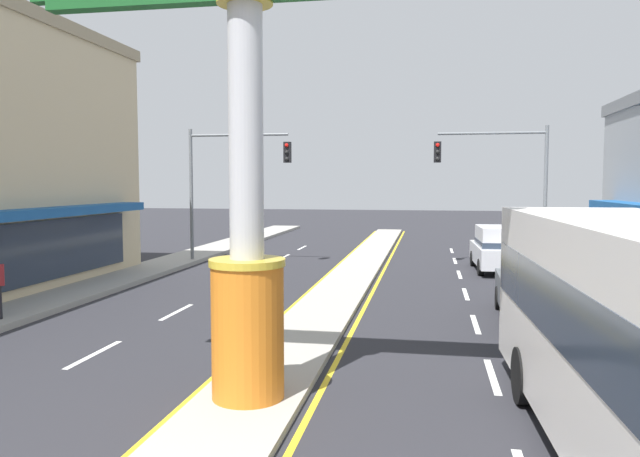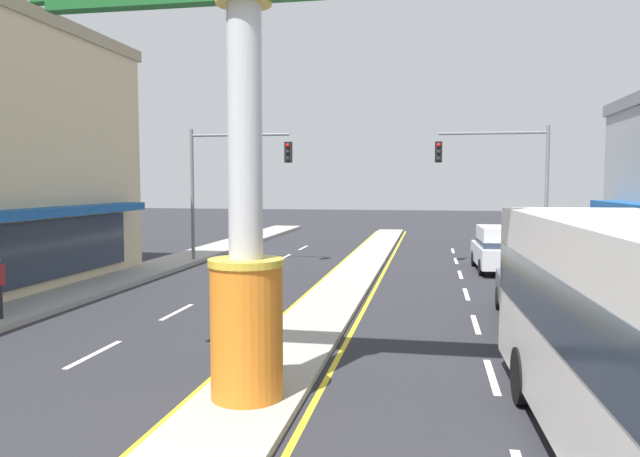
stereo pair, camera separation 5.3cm
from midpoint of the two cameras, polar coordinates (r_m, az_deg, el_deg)
The scene contains 9 objects.
median_strip at distance 21.25m, azimuth 2.00°, elevation -5.63°, with size 1.82×52.00×0.14m, color #A39E93.
sidewalk_left at distance 22.33m, azimuth -21.40°, elevation -5.39°, with size 2.24×60.00×0.18m, color #9E9B93.
sidewalk_right at distance 19.88m, azimuth 26.71°, elevation -6.73°, with size 2.24×60.00×0.18m, color #9E9B93.
lane_markings at distance 19.94m, azimuth 1.44°, elevation -6.48°, with size 8.56×52.00×0.01m.
district_sign at distance 10.06m, azimuth -7.12°, elevation 7.42°, with size 7.50×1.27×8.06m.
traffic_light_left_side at distance 28.09m, azimuth -8.78°, elevation 5.31°, with size 4.86×0.46×6.20m.
traffic_light_right_side at distance 27.73m, azimuth 16.84°, elevation 5.19°, with size 4.86×0.46×6.20m.
suv_far_right_lane at distance 26.66m, azimuth 16.37°, elevation -1.78°, with size 2.09×4.66×1.90m.
suv_near_left_lane at distance 17.33m, azimuth 19.70°, elevation -5.09°, with size 2.11×4.67×1.90m.
Camera 1 is at (2.96, -2.71, 3.75)m, focal length 34.04 mm.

